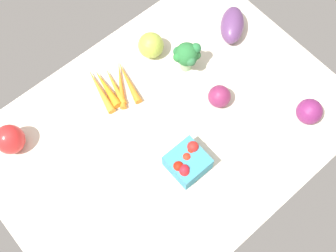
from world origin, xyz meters
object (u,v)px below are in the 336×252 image
Objects in this scene: red_onion_near_basket at (309,112)px; carrot_bunch at (113,86)px; red_onion_center at (219,96)px; broccoli_head at (187,55)px; eggplant at (232,25)px; heirloom_tomato_green at (151,45)px; berry_basket at (187,162)px; bell_pepper_red at (10,139)px.

red_onion_near_basket is 0.39× the size of carrot_bunch.
red_onion_near_basket is (-16.24, 20.96, 0.41)cm from red_onion_center.
broccoli_head is at bearing -92.76° from red_onion_center.
broccoli_head is at bearing -39.37° from eggplant.
broccoli_head is 12.63cm from heirloom_tomato_green.
eggplant reaches higher than carrot_bunch.
heirloom_tomato_green is 39.93cm from berry_basket.
carrot_bunch is (-33.38, 3.74, -3.37)cm from bell_pepper_red.
heirloom_tomato_green is at bearing -172.54° from carrot_bunch.
bell_pepper_red is (54.63, -28.40, 1.15)cm from red_onion_center.
heirloom_tomato_green is 0.80× the size of berry_basket.
berry_basket is at bearing 64.63° from heirloom_tomato_green.
berry_basket is at bearing 23.47° from red_onion_center.
eggplant is (-20.16, -0.40, -3.15)cm from broccoli_head.
broccoli_head is 0.80× the size of eggplant.
broccoli_head is 1.43× the size of red_onion_near_basket.
berry_basket is (21.83, 24.71, -3.45)cm from broccoli_head.
red_onion_center is at bearing 98.39° from heirloom_tomato_green.
red_onion_near_basket is at bearing 112.88° from heirloom_tomato_green.
berry_basket is at bearing 131.78° from bell_pepper_red.
bell_pepper_red reaches higher than red_onion_near_basket.
berry_basket is 0.52× the size of carrot_bunch.
broccoli_head is at bearing 166.94° from bell_pepper_red.
carrot_bunch is (21.25, -24.66, -2.22)cm from red_onion_center.
eggplant is 1.50× the size of bell_pepper_red.
red_onion_center is at bearing 87.24° from broccoli_head.
bell_pepper_red is at bearing -34.86° from red_onion_near_basket.
red_onion_near_basket reaches higher than berry_basket.
heirloom_tomato_green is 50.68cm from bell_pepper_red.
berry_basket is (41.98, 25.11, -0.31)cm from eggplant.
eggplant is at bearing 168.33° from carrot_bunch.
broccoli_head is at bearing 157.51° from carrot_bunch.
red_onion_near_basket reaches higher than red_onion_center.
bell_pepper_red reaches higher than carrot_bunch.
heirloom_tomato_green is at bearing -81.61° from red_onion_center.
eggplant is at bearing -97.21° from red_onion_near_basket.
eggplant is 2.01× the size of red_onion_center.
carrot_bunch is at bearing -89.70° from berry_basket.
broccoli_head is 39.78cm from red_onion_near_basket.
carrot_bunch is at bearing 7.46° from heirloom_tomato_green.
carrot_bunch is (42.16, -8.71, -2.55)cm from eggplant.
heirloom_tomato_green is at bearing -67.12° from red_onion_near_basket.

